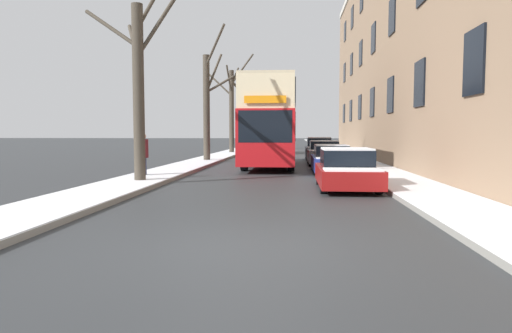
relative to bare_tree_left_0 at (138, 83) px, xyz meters
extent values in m
plane|color=#303335|center=(4.61, -8.79, -3.60)|extent=(320.00, 320.00, 0.00)
cube|color=gray|center=(-0.12, 44.21, -3.53)|extent=(2.14, 130.00, 0.13)
cube|color=white|center=(-0.12, 44.21, -3.45)|extent=(2.11, 130.00, 0.03)
cube|color=gray|center=(9.34, 44.21, -3.53)|extent=(2.14, 130.00, 0.13)
cube|color=white|center=(9.34, 44.21, -3.45)|extent=(2.11, 130.00, 0.03)
cube|color=#8C7056|center=(14.91, 13.45, 3.80)|extent=(9.00, 43.08, 14.80)
cube|color=black|center=(10.38, -2.80, 0.15)|extent=(0.08, 1.40, 1.80)
cube|color=black|center=(10.38, 2.62, 0.15)|extent=(0.08, 1.40, 1.80)
cube|color=black|center=(10.38, 8.03, 0.15)|extent=(0.08, 1.40, 1.80)
cube|color=black|center=(10.38, 13.45, 0.15)|extent=(0.08, 1.40, 1.80)
cube|color=black|center=(10.38, 18.87, 0.15)|extent=(0.08, 1.40, 1.80)
cube|color=black|center=(10.38, 24.28, 0.15)|extent=(0.08, 1.40, 1.80)
cube|color=black|center=(10.38, 29.70, 0.15)|extent=(0.08, 1.40, 1.80)
cube|color=black|center=(10.38, 8.03, 4.10)|extent=(0.08, 1.40, 1.80)
cube|color=black|center=(10.38, 13.45, 4.10)|extent=(0.08, 1.40, 1.80)
cube|color=black|center=(10.38, 18.87, 4.10)|extent=(0.08, 1.40, 1.80)
cube|color=black|center=(10.38, 24.28, 4.10)|extent=(0.08, 1.40, 1.80)
cube|color=black|center=(10.38, 29.70, 4.10)|extent=(0.08, 1.40, 1.80)
cube|color=black|center=(10.38, 24.28, 8.04)|extent=(0.08, 1.40, 1.80)
cube|color=black|center=(10.38, 29.70, 8.04)|extent=(0.08, 1.40, 1.80)
cylinder|color=#423A30|center=(0.05, -0.13, -0.46)|extent=(0.40, 0.40, 6.28)
cylinder|color=#423A30|center=(-1.07, 0.34, 1.97)|extent=(2.36, 1.10, 1.61)
cylinder|color=#423A30|center=(-0.58, 1.20, 1.64)|extent=(1.41, 2.79, 1.94)
cylinder|color=#423A30|center=(0.25, 0.53, 2.71)|extent=(0.58, 1.47, 1.83)
cylinder|color=#423A30|center=(0.76, 0.14, 2.11)|extent=(1.58, 0.71, 2.49)
cylinder|color=#423A30|center=(0.08, 12.19, -0.29)|extent=(0.41, 0.41, 6.61)
cylinder|color=#423A30|center=(0.77, 11.41, 3.42)|extent=(1.55, 1.73, 2.22)
cylinder|color=#423A30|center=(0.91, 12.46, 1.26)|extent=(1.77, 0.68, 1.16)
cylinder|color=#423A30|center=(0.46, 12.74, 1.97)|extent=(0.96, 1.28, 2.56)
cylinder|color=#423A30|center=(0.04, 23.88, 0.04)|extent=(0.42, 0.42, 7.27)
cylinder|color=#423A30|center=(0.99, 23.85, 3.75)|extent=(2.03, 0.20, 2.64)
cylinder|color=#423A30|center=(-1.13, 24.27, 2.57)|extent=(2.47, 0.96, 2.26)
cylinder|color=#423A30|center=(0.31, 24.17, 3.19)|extent=(0.74, 0.79, 1.60)
cylinder|color=#423A30|center=(-0.07, 23.24, 2.78)|extent=(0.39, 1.43, 2.36)
cylinder|color=#423A30|center=(0.11, 34.96, 0.04)|extent=(0.75, 0.75, 7.28)
cylinder|color=#423A30|center=(1.25, 34.67, 1.82)|extent=(2.51, 0.88, 2.38)
cylinder|color=#423A30|center=(-0.48, 35.41, 3.82)|extent=(1.50, 1.23, 1.99)
cylinder|color=#423A30|center=(-0.68, 33.84, 3.20)|extent=(1.88, 2.51, 1.88)
cylinder|color=#423A30|center=(0.04, 34.10, 2.80)|extent=(0.41, 1.92, 1.86)
cube|color=red|center=(4.25, 8.92, -1.99)|extent=(2.59, 10.28, 2.54)
cube|color=beige|center=(4.25, 8.92, 0.04)|extent=(2.54, 10.08, 1.51)
cube|color=beige|center=(4.25, 8.92, 0.86)|extent=(2.54, 10.08, 0.12)
cube|color=black|center=(4.25, 8.92, -1.50)|extent=(2.62, 9.05, 1.32)
cube|color=black|center=(4.25, 8.92, 0.12)|extent=(2.62, 9.05, 1.15)
cube|color=black|center=(4.25, 3.79, -1.50)|extent=(2.33, 0.06, 1.39)
cube|color=orange|center=(4.25, 3.78, -0.34)|extent=(1.81, 0.05, 0.32)
cylinder|color=black|center=(3.13, 5.83, -3.04)|extent=(0.30, 1.11, 1.11)
cylinder|color=black|center=(5.37, 5.83, -3.04)|extent=(0.30, 1.11, 1.11)
cylinder|color=black|center=(3.13, 11.79, -3.04)|extent=(0.30, 1.11, 1.11)
cylinder|color=black|center=(5.37, 11.79, -3.04)|extent=(0.30, 1.11, 1.11)
cube|color=maroon|center=(7.20, -0.92, -3.15)|extent=(1.84, 4.06, 0.55)
cube|color=black|center=(7.20, -0.76, -2.60)|extent=(1.58, 2.03, 0.55)
cube|color=white|center=(7.20, -0.76, -2.29)|extent=(1.54, 1.93, 0.06)
cube|color=white|center=(7.20, -2.37, -2.85)|extent=(1.66, 1.06, 0.05)
cylinder|color=black|center=(6.39, -2.14, -3.27)|extent=(0.20, 0.66, 0.66)
cylinder|color=black|center=(8.01, -2.14, -3.27)|extent=(0.20, 0.66, 0.66)
cylinder|color=black|center=(6.39, 0.29, -3.27)|extent=(0.20, 0.66, 0.66)
cylinder|color=black|center=(8.01, 0.29, -3.27)|extent=(0.20, 0.66, 0.66)
cube|color=navy|center=(7.20, 5.18, -3.14)|extent=(1.71, 4.49, 0.58)
cube|color=black|center=(7.20, 5.36, -2.60)|extent=(1.47, 2.25, 0.50)
cube|color=white|center=(7.20, 5.36, -2.33)|extent=(1.43, 2.13, 0.04)
cube|color=white|center=(7.20, 3.58, -2.83)|extent=(1.54, 1.17, 0.03)
cylinder|color=black|center=(6.46, 3.83, -3.28)|extent=(0.20, 0.63, 0.63)
cylinder|color=black|center=(7.94, 3.83, -3.28)|extent=(0.20, 0.63, 0.63)
cylinder|color=black|center=(6.46, 6.53, -3.28)|extent=(0.20, 0.63, 0.63)
cylinder|color=black|center=(7.94, 6.53, -3.28)|extent=(0.20, 0.63, 0.63)
cube|color=slate|center=(7.20, 10.37, -3.08)|extent=(1.81, 4.08, 0.70)
cube|color=black|center=(7.20, 10.53, -2.49)|extent=(1.56, 2.04, 0.49)
cube|color=white|center=(7.20, 10.53, -2.22)|extent=(1.52, 1.94, 0.04)
cube|color=white|center=(7.20, 8.92, -2.71)|extent=(1.63, 1.07, 0.04)
cylinder|color=black|center=(6.41, 9.15, -3.26)|extent=(0.20, 0.67, 0.67)
cylinder|color=black|center=(8.00, 9.15, -3.26)|extent=(0.20, 0.67, 0.67)
cylinder|color=black|center=(6.41, 11.59, -3.26)|extent=(0.20, 0.67, 0.67)
cylinder|color=black|center=(8.00, 11.59, -3.26)|extent=(0.20, 0.67, 0.67)
cube|color=black|center=(7.20, 15.68, -3.08)|extent=(1.82, 4.02, 0.70)
cube|color=black|center=(7.20, 15.84, -2.42)|extent=(1.56, 2.01, 0.62)
cube|color=white|center=(7.20, 15.84, -2.08)|extent=(1.53, 1.91, 0.06)
cube|color=white|center=(7.20, 14.26, -2.70)|extent=(1.64, 1.05, 0.05)
cylinder|color=black|center=(6.40, 14.48, -3.29)|extent=(0.20, 0.61, 0.61)
cylinder|color=black|center=(8.00, 14.48, -3.29)|extent=(0.20, 0.61, 0.61)
cylinder|color=black|center=(6.40, 16.89, -3.29)|extent=(0.20, 0.61, 0.61)
cylinder|color=black|center=(8.00, 16.89, -3.29)|extent=(0.20, 0.61, 0.61)
cube|color=#333842|center=(2.78, 24.71, -2.31)|extent=(1.93, 5.56, 2.14)
cube|color=black|center=(2.78, 21.95, -1.81)|extent=(1.70, 0.06, 0.94)
cylinder|color=black|center=(1.93, 22.93, -3.26)|extent=(0.22, 0.68, 0.68)
cylinder|color=black|center=(3.62, 22.93, -3.26)|extent=(0.22, 0.68, 0.68)
cylinder|color=black|center=(1.93, 26.49, -3.26)|extent=(0.22, 0.68, 0.68)
cylinder|color=black|center=(3.62, 26.49, -3.26)|extent=(0.22, 0.68, 0.68)
cylinder|color=navy|center=(-0.46, 1.83, -3.18)|extent=(0.19, 0.19, 0.84)
cylinder|color=navy|center=(-0.45, 1.66, -3.18)|extent=(0.19, 0.19, 0.84)
cylinder|color=#59191E|center=(-0.45, 1.74, -2.39)|extent=(0.39, 0.39, 0.73)
sphere|color=tan|center=(-0.45, 1.74, -1.91)|extent=(0.23, 0.23, 0.23)
camera|label=1|loc=(5.49, -15.85, -1.79)|focal=32.00mm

